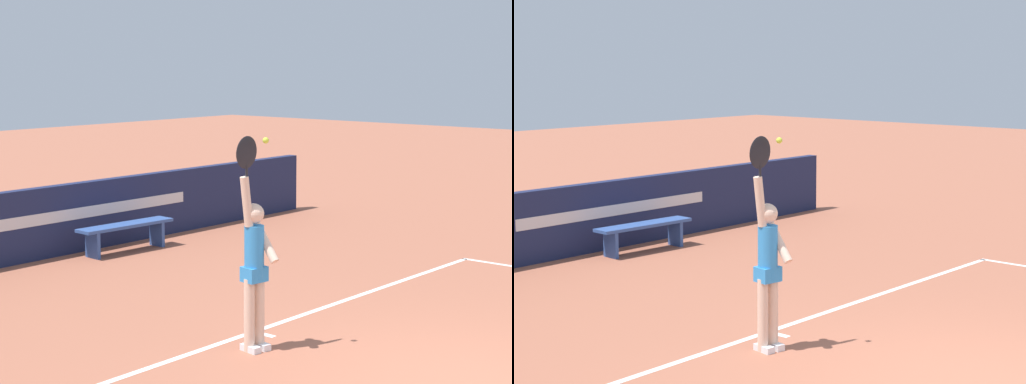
# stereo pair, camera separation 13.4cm
# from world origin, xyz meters

# --- Properties ---
(court_lines) EXTENTS (10.20, 5.11, 0.00)m
(court_lines) POSITION_xyz_m (0.00, 0.27, 0.00)
(court_lines) COLOR white
(court_lines) RESTS_ON ground
(back_wall) EXTENTS (14.27, 0.19, 1.12)m
(back_wall) POSITION_xyz_m (0.00, 7.80, 0.56)
(back_wall) COLOR #1A2347
(back_wall) RESTS_ON ground
(tennis_player) EXTENTS (0.44, 0.38, 2.33)m
(tennis_player) POSITION_xyz_m (-0.50, 2.33, 0.95)
(tennis_player) COLOR beige
(tennis_player) RESTS_ON ground
(tennis_ball) EXTENTS (0.06, 0.06, 0.06)m
(tennis_ball) POSITION_xyz_m (-0.47, 2.20, 2.26)
(tennis_ball) COLOR #CAE139
(courtside_bench_near) EXTENTS (1.74, 0.45, 0.46)m
(courtside_bench_near) POSITION_xyz_m (2.00, 7.18, 0.36)
(courtside_bench_near) COLOR #315196
(courtside_bench_near) RESTS_ON ground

